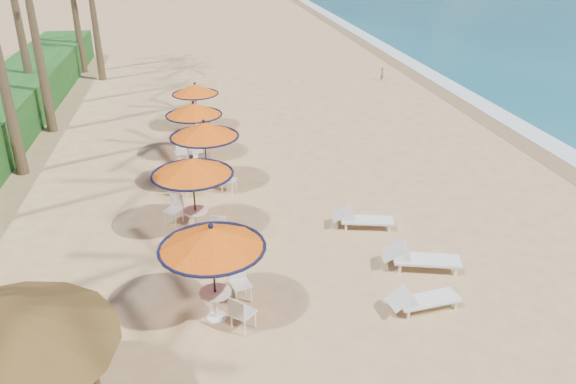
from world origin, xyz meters
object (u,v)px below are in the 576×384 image
object	(u,v)px
station_3	(193,116)
lounger_far	(361,218)
station_1	(193,174)
station_4	(196,95)
lounger_mid	(419,258)
station_0	(215,247)
lounger_near	(421,299)
station_2	(205,138)

from	to	relation	value
station_3	lounger_far	size ratio (longest dim) A/B	1.20
station_1	station_4	world-z (taller)	station_1
station_3	lounger_mid	bearing A→B (deg)	-58.38
lounger_far	station_0	bearing A→B (deg)	-127.07
lounger_near	lounger_far	bearing A→B (deg)	85.99
lounger_far	station_2	bearing A→B (deg)	153.33
lounger_near	station_3	bearing A→B (deg)	107.48
lounger_mid	lounger_far	size ratio (longest dim) A/B	1.11
station_1	station_4	bearing A→B (deg)	88.41
station_1	lounger_far	bearing A→B (deg)	-6.53
station_4	lounger_near	xyz separation A→B (m)	(4.82, -14.29, -1.26)
station_2	station_0	bearing A→B (deg)	-90.11
station_1	lounger_far	size ratio (longest dim) A/B	1.30
lounger_near	station_1	bearing A→B (deg)	130.03
station_1	station_4	xyz separation A→B (m)	(0.27, 9.61, -0.31)
station_4	lounger_far	xyz separation A→B (m)	(4.58, -10.17, -1.25)
station_3	lounger_near	size ratio (longest dim) A/B	1.26
station_1	lounger_mid	bearing A→B (deg)	-27.72
station_2	station_3	world-z (taller)	station_2
lounger_mid	station_2	bearing A→B (deg)	145.84
station_2	lounger_far	world-z (taller)	station_2
station_2	station_3	bearing A→B (deg)	96.79
lounger_mid	lounger_far	xyz separation A→B (m)	(-0.85, 2.44, -0.03)
station_4	lounger_far	bearing A→B (deg)	-65.76
station_0	lounger_mid	bearing A→B (deg)	12.70
station_4	station_2	bearing A→B (deg)	-88.45
station_4	lounger_mid	world-z (taller)	station_4
lounger_mid	station_4	bearing A→B (deg)	128.70
station_4	lounger_far	world-z (taller)	station_4
station_2	lounger_near	size ratio (longest dim) A/B	1.35
station_3	lounger_near	distance (m)	11.96
station_2	lounger_far	size ratio (longest dim) A/B	1.29
station_2	lounger_mid	world-z (taller)	station_2
station_3	station_4	bearing A→B (deg)	87.15
station_1	station_3	xyz separation A→B (m)	(0.09, 6.10, -0.21)
station_3	lounger_far	bearing A→B (deg)	-54.49
station_1	lounger_mid	distance (m)	6.61
station_1	lounger_near	size ratio (longest dim) A/B	1.36
station_0	lounger_near	distance (m)	4.95
station_4	lounger_near	size ratio (longest dim) A/B	1.18
station_0	lounger_mid	xyz separation A→B (m)	(5.27, 1.19, -1.54)
station_4	lounger_mid	distance (m)	13.78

